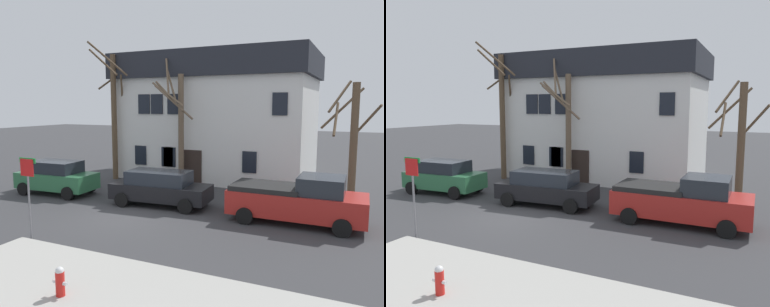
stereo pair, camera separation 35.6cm
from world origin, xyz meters
TOP-DOWN VIEW (x-y plane):
  - ground_plane at (0.00, 0.00)m, footprint 120.00×120.00m
  - building_main at (0.04, 10.78)m, footprint 12.46×7.82m
  - tree_bare_near at (-5.52, 6.72)m, footprint 3.11×3.13m
  - tree_bare_mid at (-0.75, 6.44)m, footprint 2.65×1.73m
  - tree_bare_far at (8.47, 6.77)m, footprint 2.80×2.50m
  - car_green_wagon at (-5.88, 1.99)m, footprint 4.35×2.25m
  - car_black_wagon at (0.36, 2.26)m, footprint 4.83×2.28m
  - pickup_truck_red at (6.69, 2.23)m, footprint 5.35×2.30m
  - fire_hydrant at (2.50, -6.43)m, footprint 0.42×0.22m
  - street_sign_pole at (-1.62, -3.60)m, footprint 0.76×0.07m

SIDE VIEW (x-z plane):
  - ground_plane at x=0.00m, z-range 0.00..0.00m
  - fire_hydrant at x=2.50m, z-range 0.13..0.87m
  - car_black_wagon at x=0.36m, z-range 0.04..1.70m
  - car_green_wagon at x=-5.88m, z-range 0.03..1.81m
  - pickup_truck_red at x=6.69m, z-range -0.03..1.95m
  - street_sign_pole at x=-1.62m, z-range 0.58..3.49m
  - tree_bare_far at x=8.47m, z-range 0.19..6.16m
  - tree_bare_mid at x=-0.75m, z-range -0.03..7.42m
  - building_main at x=0.04m, z-range 0.07..8.05m
  - tree_bare_near at x=-5.52m, z-range 0.08..8.60m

